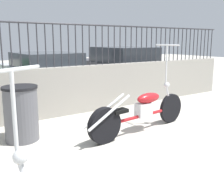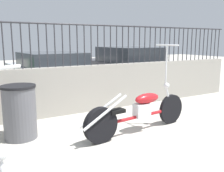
{
  "view_description": "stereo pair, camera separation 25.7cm",
  "coord_description": "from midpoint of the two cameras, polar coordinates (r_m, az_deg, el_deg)",
  "views": [
    {
      "loc": [
        -2.41,
        -1.96,
        1.59
      ],
      "look_at": [
        0.22,
        2.15,
        0.7
      ],
      "focal_mm": 40.0,
      "sensor_mm": 36.0,
      "label": 1
    },
    {
      "loc": [
        -2.19,
        -2.09,
        1.59
      ],
      "look_at": [
        0.22,
        2.15,
        0.7
      ],
      "focal_mm": 40.0,
      "sensor_mm": 36.0,
      "label": 2
    }
  ],
  "objects": [
    {
      "name": "car_dark_grey",
      "position": [
        9.05,
        4.2,
        4.56
      ],
      "size": [
        1.88,
        4.5,
        1.37
      ],
      "rotation": [
        0.0,
        0.0,
        1.59
      ],
      "color": "black",
      "rests_on": "ground_plane"
    },
    {
      "name": "low_wall",
      "position": [
        5.62,
        -4.85,
        -0.64
      ],
      "size": [
        9.01,
        0.18,
        1.05
      ],
      "color": "#9E998E",
      "rests_on": "ground_plane"
    },
    {
      "name": "fence_railing",
      "position": [
        5.52,
        -5.03,
        10.61
      ],
      "size": [
        9.01,
        0.04,
        0.9
      ],
      "color": "#2D2D33",
      "rests_on": "low_wall"
    },
    {
      "name": "ground_plane",
      "position": [
        3.45,
        17.74,
        -17.58
      ],
      "size": [
        40.0,
        40.0,
        0.0
      ],
      "primitive_type": "plane",
      "color": "#B7B2A5"
    },
    {
      "name": "car_silver",
      "position": [
        8.06,
        -13.04,
        3.27
      ],
      "size": [
        2.16,
        4.19,
        1.24
      ],
      "rotation": [
        0.0,
        0.0,
        1.65
      ],
      "color": "black",
      "rests_on": "ground_plane"
    },
    {
      "name": "motorcycle_red",
      "position": [
        4.34,
        7.11,
        -5.89
      ],
      "size": [
        2.26,
        0.54,
        1.53
      ],
      "rotation": [
        0.0,
        0.0,
        0.1
      ],
      "color": "black",
      "rests_on": "ground_plane"
    },
    {
      "name": "trash_bin",
      "position": [
        4.3,
        -18.75,
        -5.66
      ],
      "size": [
        0.55,
        0.55,
        0.89
      ],
      "color": "#56565B",
      "rests_on": "ground_plane"
    }
  ]
}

